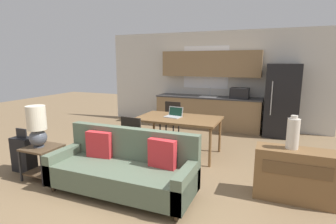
% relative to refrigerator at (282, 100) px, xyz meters
% --- Properties ---
extents(ground_plane, '(20.00, 20.00, 0.00)m').
position_rel_refrigerator_xyz_m(ground_plane, '(-1.90, -4.21, -0.91)').
color(ground_plane, '#7F6647').
extents(wall_back, '(6.40, 0.07, 2.70)m').
position_rel_refrigerator_xyz_m(wall_back, '(-1.90, 0.42, 0.45)').
color(wall_back, silver).
rests_on(wall_back, ground_plane).
extents(kitchen_counter, '(2.92, 0.65, 2.15)m').
position_rel_refrigerator_xyz_m(kitchen_counter, '(-1.88, 0.12, -0.06)').
color(kitchen_counter, '#8E704C').
rests_on(kitchen_counter, ground_plane).
extents(refrigerator, '(0.78, 0.77, 1.81)m').
position_rel_refrigerator_xyz_m(refrigerator, '(0.00, 0.00, 0.00)').
color(refrigerator, black).
rests_on(refrigerator, ground_plane).
extents(dining_table, '(1.63, 0.98, 0.76)m').
position_rel_refrigerator_xyz_m(dining_table, '(-1.92, -2.25, -0.21)').
color(dining_table, brown).
rests_on(dining_table, ground_plane).
extents(couch, '(2.11, 0.80, 0.89)m').
position_rel_refrigerator_xyz_m(couch, '(-2.09, -4.03, -0.57)').
color(couch, '#3D2D1E').
rests_on(couch, ground_plane).
extents(side_table, '(0.50, 0.50, 0.53)m').
position_rel_refrigerator_xyz_m(side_table, '(-3.53, -4.16, -0.55)').
color(side_table, brown).
rests_on(side_table, ground_plane).
extents(table_lamp, '(0.29, 0.29, 0.66)m').
position_rel_refrigerator_xyz_m(table_lamp, '(-3.57, -4.18, -0.03)').
color(table_lamp, '#4C515B').
rests_on(table_lamp, side_table).
extents(credenza, '(1.02, 0.39, 0.72)m').
position_rel_refrigerator_xyz_m(credenza, '(0.17, -3.36, -0.55)').
color(credenza, brown).
rests_on(credenza, ground_plane).
extents(vase, '(0.16, 0.16, 0.45)m').
position_rel_refrigerator_xyz_m(vase, '(0.10, -3.34, 0.02)').
color(vase, beige).
rests_on(vase, credenza).
extents(dining_chair_near_left, '(0.45, 0.45, 0.91)m').
position_rel_refrigerator_xyz_m(dining_chair_near_left, '(-2.44, -3.09, -0.40)').
color(dining_chair_near_left, black).
rests_on(dining_chair_near_left, ground_plane).
extents(dining_chair_far_left, '(0.43, 0.43, 0.91)m').
position_rel_refrigerator_xyz_m(dining_chair_far_left, '(-2.44, -1.37, -0.40)').
color(dining_chair_far_left, black).
rests_on(dining_chair_far_left, ground_plane).
extents(laptop, '(0.36, 0.30, 0.20)m').
position_rel_refrigerator_xyz_m(laptop, '(-2.03, -2.21, -0.10)').
color(laptop, '#B7BABC').
rests_on(laptop, dining_table).
extents(suitcase, '(0.38, 0.22, 0.75)m').
position_rel_refrigerator_xyz_m(suitcase, '(-4.07, -4.08, -0.60)').
color(suitcase, black).
rests_on(suitcase, ground_plane).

